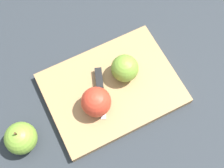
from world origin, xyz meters
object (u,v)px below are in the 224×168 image
at_px(apple_half_left, 125,68).
at_px(apple_whole, 20,137).
at_px(apple_half_right, 96,102).
at_px(knife, 99,82).

distance_m(apple_half_left, apple_whole, 0.31).
distance_m(apple_half_right, apple_whole, 0.20).
bearing_deg(apple_whole, apple_half_right, 171.65).
bearing_deg(apple_half_left, knife, -62.49).
bearing_deg(knife, apple_half_right, -12.12).
bearing_deg(knife, apple_half_left, 105.16).
distance_m(apple_half_left, knife, 0.08).
distance_m(apple_half_left, apple_half_right, 0.12).
relative_size(apple_half_left, apple_half_right, 0.95).
relative_size(apple_half_left, apple_whole, 0.79).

